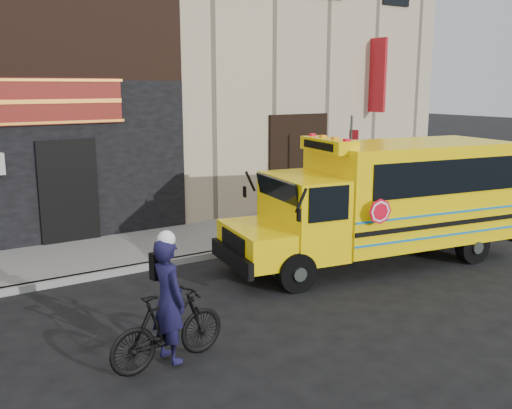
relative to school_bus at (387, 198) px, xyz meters
The scene contains 8 objects.
ground 3.03m from the school_bus, behind, with size 120.00×120.00×0.00m, color black.
curb 3.82m from the school_bus, 137.68° to the left, with size 40.00×0.20×0.15m, color gray.
sidewalk 4.90m from the school_bus, 123.98° to the left, with size 40.00×3.00×0.15m, color slate.
building 11.54m from the school_bus, 104.57° to the left, with size 20.00×10.70×12.00m.
school_bus is the anchor object (origin of this frame).
sign_pole 3.41m from the school_bus, 62.13° to the left, with size 0.13×0.27×3.20m.
bicycle 6.67m from the school_bus, 162.91° to the right, with size 0.53×1.86×1.12m, color black.
cyclist 6.59m from the school_bus, 163.13° to the right, with size 0.68×0.44×1.86m, color black.
Camera 1 is at (-6.79, -8.95, 4.03)m, focal length 40.00 mm.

